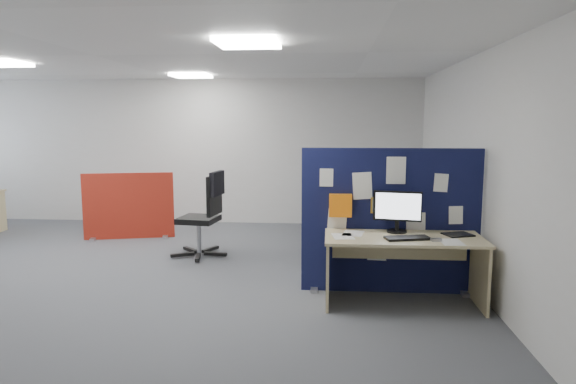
# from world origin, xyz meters

# --- Properties ---
(floor) EXTENTS (9.00, 9.00, 0.00)m
(floor) POSITION_xyz_m (0.00, 0.00, 0.00)
(floor) COLOR #53555A
(floor) RESTS_ON ground
(ceiling) EXTENTS (9.00, 7.00, 0.02)m
(ceiling) POSITION_xyz_m (0.00, 0.00, 2.70)
(ceiling) COLOR white
(ceiling) RESTS_ON wall_back
(wall_back) EXTENTS (9.00, 0.02, 2.70)m
(wall_back) POSITION_xyz_m (0.00, 3.50, 1.35)
(wall_back) COLOR silver
(wall_back) RESTS_ON floor
(wall_right) EXTENTS (0.02, 7.00, 2.70)m
(wall_right) POSITION_xyz_m (4.50, 0.00, 1.35)
(wall_right) COLOR silver
(wall_right) RESTS_ON floor
(ceiling_lights) EXTENTS (4.10, 4.10, 0.04)m
(ceiling_lights) POSITION_xyz_m (0.33, 0.67, 2.67)
(ceiling_lights) COLOR white
(ceiling_lights) RESTS_ON ceiling
(navy_divider) EXTENTS (1.98, 0.30, 1.63)m
(navy_divider) POSITION_xyz_m (3.46, -0.32, 0.82)
(navy_divider) COLOR #10113A
(navy_divider) RESTS_ON floor
(main_desk) EXTENTS (1.64, 0.73, 0.73)m
(main_desk) POSITION_xyz_m (3.58, -0.68, 0.55)
(main_desk) COLOR #D0BE85
(main_desk) RESTS_ON floor
(monitor_main) EXTENTS (0.51, 0.22, 0.45)m
(monitor_main) POSITION_xyz_m (3.53, -0.50, 0.98)
(monitor_main) COLOR black
(monitor_main) RESTS_ON main_desk
(keyboard) EXTENTS (0.48, 0.28, 0.02)m
(keyboard) POSITION_xyz_m (3.60, -0.83, 0.74)
(keyboard) COLOR black
(keyboard) RESTS_ON main_desk
(mouse) EXTENTS (0.11, 0.08, 0.03)m
(mouse) POSITION_xyz_m (3.87, -0.90, 0.74)
(mouse) COLOR #9C9CA1
(mouse) RESTS_ON main_desk
(paper_tray) EXTENTS (0.34, 0.30, 0.01)m
(paper_tray) POSITION_xyz_m (4.16, -0.60, 0.74)
(paper_tray) COLOR black
(paper_tray) RESTS_ON main_desk
(red_divider) EXTENTS (1.42, 0.40, 1.09)m
(red_divider) POSITION_xyz_m (-0.48, 2.04, 0.53)
(red_divider) COLOR maroon
(red_divider) RESTS_ON floor
(office_chair) EXTENTS (0.79, 0.79, 1.21)m
(office_chair) POSITION_xyz_m (1.07, 1.01, 0.69)
(office_chair) COLOR black
(office_chair) RESTS_ON floor
(desk_papers) EXTENTS (1.31, 0.65, 0.00)m
(desk_papers) POSITION_xyz_m (3.34, -0.76, 0.73)
(desk_papers) COLOR white
(desk_papers) RESTS_ON main_desk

